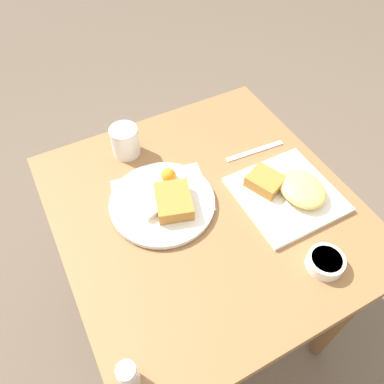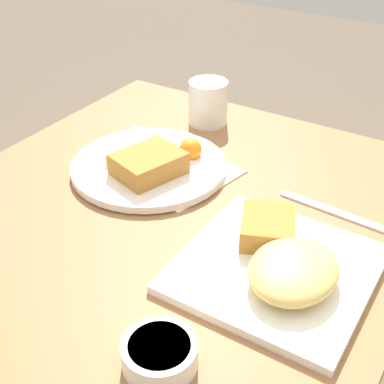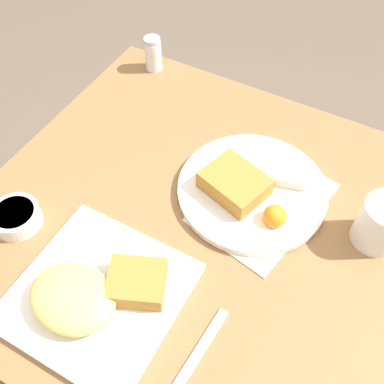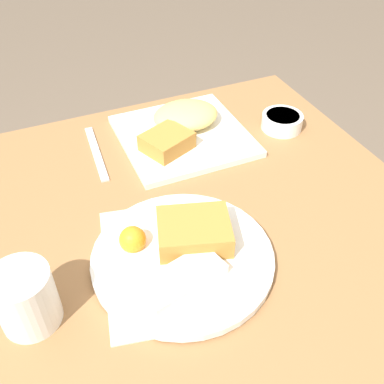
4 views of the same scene
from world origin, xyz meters
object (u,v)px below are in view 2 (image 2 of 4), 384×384
at_px(plate_oval_far, 150,163).
at_px(butter_knife, 334,212).
at_px(plate_square_near, 281,264).
at_px(coffee_mug, 208,103).
at_px(sauce_ramekin, 160,354).

distance_m(plate_oval_far, butter_knife, 0.35).
bearing_deg(butter_knife, plate_square_near, 89.69).
bearing_deg(butter_knife, coffee_mug, -23.26).
height_order(plate_square_near, plate_oval_far, plate_square_near).
bearing_deg(plate_square_near, sauce_ramekin, 165.64).
relative_size(sauce_ramekin, butter_knife, 0.46).
xyz_separation_m(plate_square_near, coffee_mug, (0.37, 0.34, 0.03)).
distance_m(sauce_ramekin, coffee_mug, 0.66).
distance_m(plate_oval_far, coffee_mug, 0.24).
relative_size(sauce_ramekin, coffee_mug, 0.95).
height_order(plate_oval_far, sauce_ramekin, plate_oval_far).
distance_m(sauce_ramekin, butter_knife, 0.42).
bearing_deg(plate_oval_far, plate_square_near, -112.27).
height_order(butter_knife, coffee_mug, coffee_mug).
bearing_deg(coffee_mug, sauce_ramekin, -154.32).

